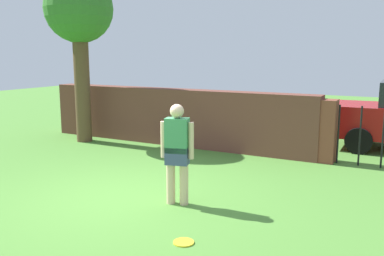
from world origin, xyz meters
The scene contains 5 objects.
ground_plane centered at (0.00, 0.00, 0.00)m, with size 40.00×40.00×0.00m, color #4C8433.
brick_wall centered at (-1.50, 4.04, 0.74)m, with size 7.68×0.50×1.48m, color brown.
tree centered at (-3.89, 3.22, 3.41)m, with size 1.81×1.81×4.48m.
person centered at (0.89, 0.14, 0.90)m, with size 0.52×0.31×1.62m.
frisbee_yellow centered at (1.67, -1.06, 0.01)m, with size 0.27×0.27×0.02m, color yellow.
Camera 1 is at (4.14, -5.44, 2.38)m, focal length 39.23 mm.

